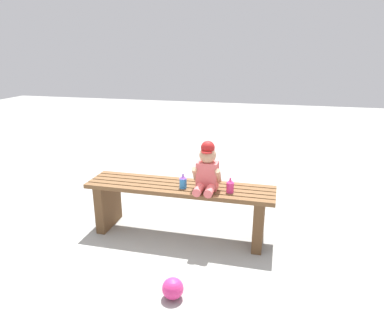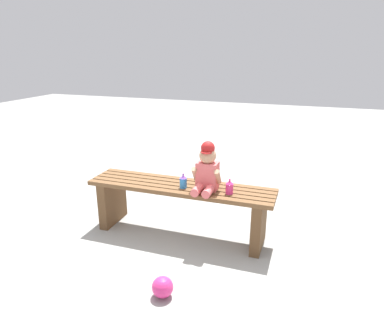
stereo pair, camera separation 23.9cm
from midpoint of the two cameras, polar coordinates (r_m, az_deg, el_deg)
name	(u,v)px [view 1 (the left image)]	position (r m, az deg, el deg)	size (l,w,h in m)	color
ground_plane	(180,233)	(3.18, -4.12, -10.54)	(16.00, 16.00, 0.00)	#999993
park_bench	(180,202)	(3.05, -4.25, -5.49)	(1.60, 0.37, 0.46)	brown
child_figure	(207,169)	(2.83, 0.04, -0.18)	(0.23, 0.27, 0.40)	#E56666
sippy_cup_left	(183,181)	(2.91, -3.82, -2.21)	(0.06, 0.06, 0.12)	#338CE5
sippy_cup_right	(230,186)	(2.82, 3.78, -2.90)	(0.06, 0.06, 0.12)	#E5337F
toy_ball	(173,288)	(2.44, -6.09, -18.87)	(0.14, 0.14, 0.14)	#E5337F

